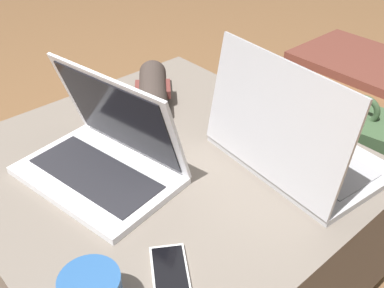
% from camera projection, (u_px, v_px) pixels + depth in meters
% --- Properties ---
extents(ground_plane, '(14.00, 14.00, 0.00)m').
position_uv_depth(ground_plane, '(168.00, 275.00, 1.27)').
color(ground_plane, brown).
extents(ottoman, '(0.84, 0.82, 0.40)m').
position_uv_depth(ottoman, '(165.00, 224.00, 1.15)').
color(ottoman, '#3D3832').
rests_on(ottoman, ground_plane).
extents(laptop_near, '(0.38, 0.28, 0.23)m').
position_uv_depth(laptop_near, '(105.00, 155.00, 0.98)').
color(laptop_near, silver).
rests_on(laptop_near, ottoman).
extents(laptop_far, '(0.39, 0.29, 0.27)m').
position_uv_depth(laptop_far, '(292.00, 144.00, 1.00)').
color(laptop_far, '#B7B7BC').
rests_on(laptop_far, ottoman).
extents(cell_phone, '(0.15, 0.12, 0.01)m').
position_uv_depth(cell_phone, '(170.00, 276.00, 0.77)').
color(cell_phone, white).
rests_on(cell_phone, ottoman).
extents(backpack, '(0.32, 0.26, 0.46)m').
position_uv_depth(backpack, '(348.00, 174.00, 1.34)').
color(backpack, '#385133').
rests_on(backpack, ground_plane).
extents(wrist_brace, '(0.22, 0.19, 0.08)m').
position_uv_depth(wrist_brace, '(153.00, 89.00, 1.24)').
color(wrist_brace, '#3D332D').
rests_on(wrist_brace, ottoman).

